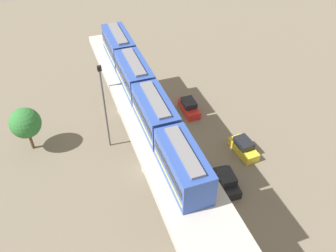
{
  "coord_description": "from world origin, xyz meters",
  "views": [
    {
      "loc": [
        -7.63,
        -27.38,
        30.49
      ],
      "look_at": [
        2.5,
        0.7,
        5.21
      ],
      "focal_mm": 38.29,
      "sensor_mm": 36.0,
      "label": 1
    }
  ],
  "objects_px": {
    "parked_car_red": "(189,107)",
    "signal_post": "(105,105)",
    "parked_car_black": "(226,181)",
    "train": "(144,93)",
    "tree_near_viaduct": "(25,123)",
    "parked_car_yellow": "(244,147)"
  },
  "relations": [
    {
      "from": "tree_near_viaduct",
      "to": "signal_post",
      "type": "height_order",
      "value": "signal_post"
    },
    {
      "from": "parked_car_black",
      "to": "signal_post",
      "type": "distance_m",
      "value": 15.98
    },
    {
      "from": "parked_car_red",
      "to": "tree_near_viaduct",
      "type": "bearing_deg",
      "value": -178.18
    },
    {
      "from": "parked_car_black",
      "to": "signal_post",
      "type": "xyz_separation_m",
      "value": [
        -10.5,
        10.75,
        5.43
      ]
    },
    {
      "from": "parked_car_black",
      "to": "signal_post",
      "type": "height_order",
      "value": "signal_post"
    },
    {
      "from": "parked_car_yellow",
      "to": "parked_car_black",
      "type": "bearing_deg",
      "value": -141.3
    },
    {
      "from": "tree_near_viaduct",
      "to": "parked_car_red",
      "type": "bearing_deg",
      "value": 0.74
    },
    {
      "from": "parked_car_black",
      "to": "parked_car_red",
      "type": "bearing_deg",
      "value": 88.69
    },
    {
      "from": "parked_car_yellow",
      "to": "signal_post",
      "type": "relative_size",
      "value": 0.38
    },
    {
      "from": "parked_car_black",
      "to": "parked_car_red",
      "type": "xyz_separation_m",
      "value": [
        1.26,
        13.74,
        0.0
      ]
    },
    {
      "from": "train",
      "to": "parked_car_yellow",
      "type": "xyz_separation_m",
      "value": [
        11.49,
        -1.86,
        -9.47
      ]
    },
    {
      "from": "parked_car_black",
      "to": "signal_post",
      "type": "relative_size",
      "value": 0.38
    },
    {
      "from": "parked_car_yellow",
      "to": "train",
      "type": "bearing_deg",
      "value": 166.4
    },
    {
      "from": "train",
      "to": "tree_near_viaduct",
      "type": "distance_m",
      "value": 15.78
    },
    {
      "from": "parked_car_red",
      "to": "tree_near_viaduct",
      "type": "distance_m",
      "value": 21.01
    },
    {
      "from": "train",
      "to": "signal_post",
      "type": "distance_m",
      "value": 7.12
    },
    {
      "from": "parked_car_yellow",
      "to": "signal_post",
      "type": "distance_m",
      "value": 17.19
    },
    {
      "from": "parked_car_red",
      "to": "signal_post",
      "type": "xyz_separation_m",
      "value": [
        -11.77,
        -2.99,
        5.43
      ]
    },
    {
      "from": "parked_car_red",
      "to": "signal_post",
      "type": "relative_size",
      "value": 0.38
    },
    {
      "from": "train",
      "to": "signal_post",
      "type": "relative_size",
      "value": 2.43
    },
    {
      "from": "parked_car_yellow",
      "to": "signal_post",
      "type": "xyz_separation_m",
      "value": [
        -14.89,
        6.64,
        5.43
      ]
    },
    {
      "from": "parked_car_black",
      "to": "tree_near_viaduct",
      "type": "relative_size",
      "value": 0.74
    }
  ]
}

